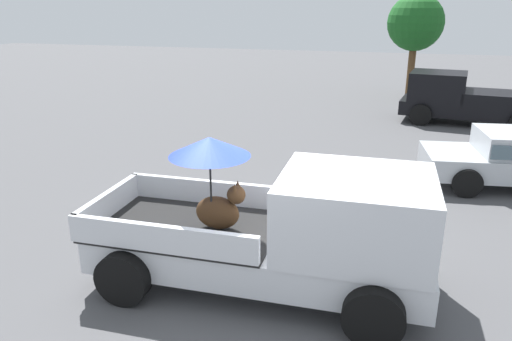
{
  "coord_description": "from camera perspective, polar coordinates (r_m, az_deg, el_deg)",
  "views": [
    {
      "loc": [
        1.82,
        -6.35,
        4.12
      ],
      "look_at": [
        -0.67,
        2.13,
        1.1
      ],
      "focal_mm": 34.23,
      "sensor_mm": 36.0,
      "label": 1
    }
  ],
  "objects": [
    {
      "name": "tree_by_lot",
      "position": [
        23.87,
        18.15,
        16.03
      ],
      "size": [
        2.49,
        2.49,
        4.59
      ],
      "color": "brown",
      "rests_on": "ground"
    },
    {
      "name": "pickup_truck_main",
      "position": [
        7.22,
        3.88,
        -7.05
      ],
      "size": [
        5.09,
        2.34,
        2.33
      ],
      "rotation": [
        0.0,
        0.0,
        0.02
      ],
      "color": "black",
      "rests_on": "ground"
    },
    {
      "name": "ground_plane",
      "position": [
        7.79,
        0.3,
        -13.09
      ],
      "size": [
        80.0,
        80.0,
        0.0
      ],
      "primitive_type": "plane",
      "color": "#4C4C4F"
    },
    {
      "name": "pickup_truck_red",
      "position": [
        19.26,
        23.26,
        7.64
      ],
      "size": [
        4.99,
        2.64,
        1.8
      ],
      "rotation": [
        0.0,
        0.0,
        3.01
      ],
      "color": "black",
      "rests_on": "ground"
    }
  ]
}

